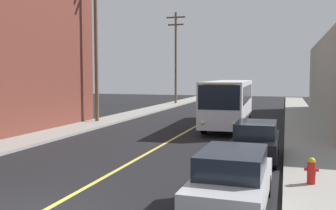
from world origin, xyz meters
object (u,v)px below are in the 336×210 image
Objects in this scene: city_bus at (230,100)px; utility_pole_mid at (96,38)px; parked_car_black at (256,140)px; fire_hydrant at (311,170)px; parked_car_silver at (232,179)px; utility_pole_far at (176,54)px.

city_bus is 10.92m from utility_pole_mid.
parked_car_black reaches higher than fire_hydrant.
parked_car_silver reaches higher than fire_hydrant.
utility_pole_far is at bearing 112.53° from parked_car_black.
parked_car_silver is 3.47m from fire_hydrant.
utility_pole_mid is (-12.34, 15.62, 5.56)m from parked_car_silver.
fire_hydrant is at bearing -72.00° from city_bus.
parked_car_black is 5.24× the size of fire_hydrant.
city_bus reaches higher than fire_hydrant.
parked_car_silver is 37.73m from utility_pole_far.
fire_hydrant is (14.03, -32.65, -5.71)m from utility_pole_far.
utility_pole_mid is (-9.81, -1.42, 4.58)m from city_bus.
city_bus is 15.10m from fire_hydrant.
utility_pole_mid is 1.02× the size of utility_pole_far.
utility_pole_far reaches higher than fire_hydrant.
fire_hydrant is (14.46, -12.89, -5.82)m from utility_pole_mid.
city_bus is 2.78× the size of parked_car_black.
parked_car_silver is at bearing -91.12° from parked_car_black.
parked_car_silver is (2.53, -17.04, -0.98)m from city_bus.
fire_hydrant is (2.00, -3.63, -0.26)m from parked_car_black.
utility_pole_mid is at bearing -171.76° from city_bus.
parked_car_silver is 1.01× the size of parked_car_black.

